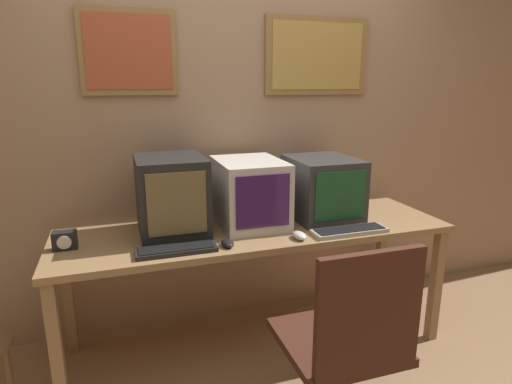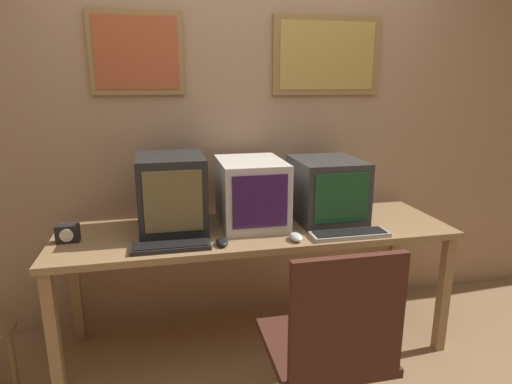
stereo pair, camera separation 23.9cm
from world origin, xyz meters
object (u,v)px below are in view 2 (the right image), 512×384
Objects in this scene: mouse_near_keyboard at (222,242)px; keyboard_main at (171,246)px; keyboard_side at (349,234)px; mouse_far_corner at (296,237)px; monitor_center at (251,192)px; desk_clock at (68,233)px; monitor_right at (327,190)px; office_chair at (328,364)px; monitor_left at (172,193)px.

keyboard_main is at bearing 178.28° from mouse_near_keyboard.
keyboard_side is 0.30m from mouse_far_corner.
mouse_far_corner is (0.17, -0.33, -0.17)m from monitor_center.
mouse_far_corner is 0.97× the size of desk_clock.
monitor_center is 1.22× the size of keyboard_main.
keyboard_main is (-0.93, -0.29, -0.17)m from monitor_right.
monitor_center is at bearing 144.80° from keyboard_side.
monitor_center is at bearing 99.59° from office_chair.
monitor_right is at bearing -2.14° from monitor_center.
office_chair reaches higher than keyboard_side.
mouse_near_keyboard is 0.77m from office_chair.
keyboard_main is 0.65m from mouse_far_corner.
monitor_right is 0.47× the size of office_chair.
monitor_center is at bearing 177.86° from monitor_right.
keyboard_side is at bearing 59.43° from office_chair.
desk_clock reaches higher than mouse_near_keyboard.
keyboard_side is 3.82× the size of mouse_far_corner.
monitor_right is (0.91, -0.01, -0.03)m from monitor_left.
monitor_right reaches higher than mouse_near_keyboard.
monitor_right is 0.36m from keyboard_side.
monitor_right is at bearing 3.09° from desk_clock.
office_chair is (1.14, -0.79, -0.40)m from desk_clock.
office_chair is (-0.32, -0.55, -0.36)m from keyboard_side.
mouse_far_corner is 0.12× the size of office_chair.
monitor_left reaches higher than keyboard_main.
desk_clock is at bearing 168.64° from mouse_far_corner.
office_chair is (0.37, -0.57, -0.37)m from mouse_near_keyboard.
desk_clock is at bearing 170.78° from keyboard_side.
mouse_near_keyboard is (-0.68, -0.30, -0.17)m from monitor_right.
monitor_left is at bearing 9.23° from desk_clock.
office_chair is at bearing -42.78° from keyboard_main.
desk_clock reaches higher than mouse_far_corner.
keyboard_side is at bearing -0.77° from mouse_far_corner.
mouse_far_corner is (-0.29, -0.31, -0.17)m from monitor_right.
desk_clock is at bearing 145.45° from office_chair.
mouse_near_keyboard is 0.81m from desk_clock.
monitor_center is 1.06× the size of monitor_right.
keyboard_side is 4.01× the size of mouse_near_keyboard.
keyboard_side is 0.44× the size of office_chair.
mouse_far_corner is 0.67m from office_chair.
office_chair is at bearing -120.57° from keyboard_side.
monitor_center is at bearing 0.90° from monitor_left.
office_chair is (0.15, -0.88, -0.54)m from monitor_center.
keyboard_side is at bearing -1.66° from keyboard_main.
monitor_left is at bearing 127.09° from mouse_near_keyboard.
monitor_center is 0.61m from keyboard_side.
monitor_left is 3.89× the size of mouse_far_corner.
monitor_center is at bearing 55.34° from mouse_near_keyboard.
keyboard_side is (0.47, -0.33, -0.18)m from monitor_center.
keyboard_side is (0.92, -0.33, -0.20)m from monitor_left.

